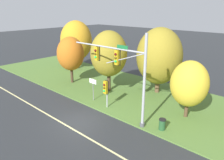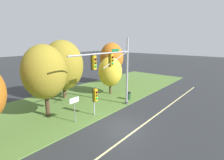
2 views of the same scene
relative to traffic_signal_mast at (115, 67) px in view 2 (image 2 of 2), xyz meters
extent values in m
plane|color=#282B2D|center=(-2.57, -2.84, -4.72)|extent=(160.00, 160.00, 0.00)
cube|color=beige|center=(-2.57, -4.04, -4.72)|extent=(36.00, 0.16, 0.01)
cube|color=#517533|center=(-2.57, 5.41, -4.67)|extent=(48.00, 11.50, 0.10)
cylinder|color=#9EA0A5|center=(2.19, 0.00, -0.84)|extent=(0.22, 0.22, 7.56)
cylinder|color=#4C4C51|center=(2.19, 0.00, -4.47)|extent=(0.40, 0.40, 0.30)
cylinder|color=#9EA0A5|center=(-1.82, 0.00, 1.46)|extent=(8.01, 0.14, 0.14)
cylinder|color=#9EA0A5|center=(0.19, 0.00, 0.76)|extent=(4.03, 0.08, 1.48)
cube|color=gold|center=(-0.61, 0.00, 0.73)|extent=(0.34, 0.28, 1.22)
cube|color=black|center=(-0.61, 0.16, 0.73)|extent=(0.46, 0.04, 1.34)
sphere|color=#4C0C0C|center=(-0.61, -0.17, 1.03)|extent=(0.22, 0.22, 0.22)
sphere|color=#51420C|center=(-0.61, -0.17, 0.73)|extent=(0.22, 0.22, 0.22)
sphere|color=green|center=(-0.61, -0.17, 0.43)|extent=(0.22, 0.22, 0.22)
cube|color=gold|center=(-3.02, 0.00, 0.73)|extent=(0.34, 0.28, 1.22)
cube|color=black|center=(-3.02, 0.16, 0.73)|extent=(0.46, 0.04, 1.34)
sphere|color=#4C0C0C|center=(-3.02, -0.17, 1.03)|extent=(0.22, 0.22, 0.22)
sphere|color=#51420C|center=(-3.02, -0.17, 0.73)|extent=(0.22, 0.22, 0.22)
sphere|color=green|center=(-3.02, -0.17, 0.43)|extent=(0.22, 0.22, 0.22)
cube|color=#196B33|center=(-0.01, -0.05, 1.68)|extent=(1.10, 0.04, 0.28)
cylinder|color=#9EA0A5|center=(-2.45, 0.68, -3.29)|extent=(0.12, 0.12, 2.67)
cube|color=gold|center=(-2.45, 0.48, -2.51)|extent=(0.34, 0.28, 1.22)
cube|color=black|center=(-2.45, 0.64, -2.51)|extent=(0.46, 0.04, 1.34)
sphere|color=#4C0C0C|center=(-2.45, 0.31, -2.21)|extent=(0.22, 0.22, 0.22)
sphere|color=#51420C|center=(-2.45, 0.31, -2.51)|extent=(0.22, 0.22, 0.22)
sphere|color=green|center=(-2.45, 0.31, -2.81)|extent=(0.22, 0.22, 0.22)
cylinder|color=slate|center=(-4.68, 0.94, -3.43)|extent=(0.08, 0.08, 2.39)
cube|color=white|center=(-4.68, 0.91, -2.52)|extent=(1.00, 0.03, 0.47)
cylinder|color=#423021|center=(-5.45, 4.13, -3.00)|extent=(0.41, 0.41, 3.24)
ellipsoid|color=olive|center=(-5.45, 4.13, -0.25)|extent=(4.12, 4.12, 5.15)
cylinder|color=brown|center=(-1.01, 7.49, -3.20)|extent=(0.50, 0.50, 2.84)
ellipsoid|color=olive|center=(-1.01, 7.49, -0.41)|extent=(5.00, 5.00, 6.26)
cylinder|color=#4C3823|center=(4.07, 4.06, -3.51)|extent=(0.32, 0.32, 2.22)
ellipsoid|color=gold|center=(4.07, 4.06, -1.52)|extent=(3.22, 3.22, 4.03)
cylinder|color=brown|center=(8.99, 7.83, -2.96)|extent=(0.40, 0.40, 3.33)
ellipsoid|color=#B76019|center=(8.99, 7.83, -0.20)|extent=(3.97, 3.97, 4.96)
cylinder|color=#234C28|center=(3.64, 0.66, -4.20)|extent=(0.52, 0.52, 0.85)
cylinder|color=black|center=(3.64, 0.66, -3.73)|extent=(0.56, 0.56, 0.08)
camera|label=1|loc=(11.05, -13.33, 4.68)|focal=35.00mm
camera|label=2|loc=(-13.90, -10.92, 2.64)|focal=28.00mm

